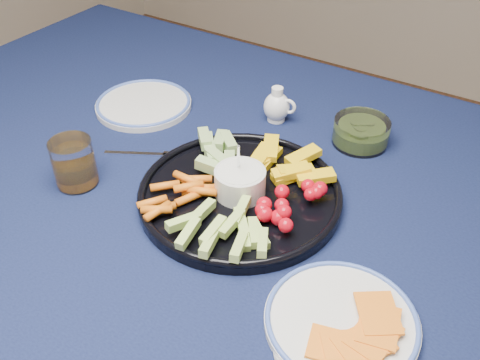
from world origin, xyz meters
The scene contains 8 objects.
dining_table centered at (0.00, 0.00, 0.66)m, with size 1.67×1.07×0.75m.
crudite_platter centered at (0.10, -0.06, 0.77)m, with size 0.37×0.37×0.12m.
creamer_pitcher centered at (0.03, 0.22, 0.78)m, with size 0.07×0.06×0.08m.
pickle_bowl centered at (0.22, 0.23, 0.77)m, with size 0.12×0.12×0.05m.
cheese_plate centered at (0.38, -0.22, 0.76)m, with size 0.22×0.22×0.03m.
juice_tumbler centered at (-0.18, -0.19, 0.79)m, with size 0.08×0.08×0.09m.
fork_left centered at (-0.13, -0.05, 0.75)m, with size 0.14×0.09×0.00m.
side_plate_extra centered at (-0.26, 0.10, 0.76)m, with size 0.22×0.22×0.02m.
Camera 1 is at (0.51, -0.70, 1.39)m, focal length 40.00 mm.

